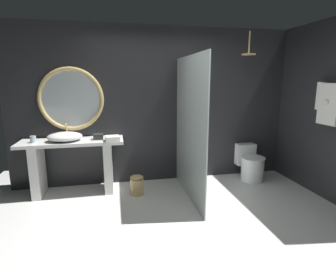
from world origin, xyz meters
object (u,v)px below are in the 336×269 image
Objects in this scene: tumbler_cup at (33,139)px; hanging_bathrobe at (331,101)px; vessel_sink at (65,137)px; tissue_box at (98,137)px; waste_bin at (137,185)px; toilet at (250,165)px; rain_shower_head at (249,52)px; round_wall_mirror at (71,99)px; folded_hand_towel at (112,138)px.

hanging_bathrobe reaches higher than tumbler_cup.
vessel_sink is 0.48m from tissue_box.
hanging_bathrobe reaches higher than waste_bin.
tumbler_cup is at bearing -179.56° from toilet.
tissue_box is 2.74m from rain_shower_head.
round_wall_mirror is 2.69× the size of rain_shower_head.
waste_bin is at bearing -172.70° from rain_shower_head.
round_wall_mirror is 1.55× the size of hanging_bathrobe.
round_wall_mirror is 0.92m from folded_hand_towel.
tissue_box is (0.48, 0.01, -0.03)m from vessel_sink.
waste_bin is (-2.64, 0.71, -1.29)m from hanging_bathrobe.
hanging_bathrobe is 2.09× the size of waste_bin.
hanging_bathrobe is 1.64m from toilet.
toilet is (2.59, -0.01, -0.62)m from tissue_box.
rain_shower_head is 2.56m from folded_hand_towel.
tumbler_cup reaches higher than toilet.
vessel_sink reaches higher than waste_bin.
rain_shower_head is (2.81, -0.27, 0.73)m from round_wall_mirror.
tumbler_cup is at bearing -177.84° from tissue_box.
tumbler_cup is 1.66m from waste_bin.
round_wall_mirror reaches higher than vessel_sink.
vessel_sink is at bearing 169.54° from folded_hand_towel.
round_wall_mirror is at bearing 161.13° from hanging_bathrobe.
hanging_bathrobe is 3.16× the size of folded_hand_towel.
rain_shower_head is 1.91m from toilet.
vessel_sink is at bearing -179.90° from toilet.
vessel_sink is 2.49× the size of folded_hand_towel.
hanging_bathrobe is at bearing -15.16° from waste_bin.
folded_hand_towel is (1.13, -0.11, -0.01)m from tumbler_cup.
folded_hand_towel is at bearing 162.09° from waste_bin.
round_wall_mirror reaches higher than tumbler_cup.
toilet is 2.46m from folded_hand_towel.
folded_hand_towel is (-0.34, 0.11, 0.72)m from waste_bin.
tumbler_cup is at bearing 174.63° from folded_hand_towel.
tissue_box is at bearing 2.16° from tumbler_cup.
vessel_sink is 1.37× the size of rain_shower_head.
tumbler_cup is 0.32× the size of waste_bin.
vessel_sink is at bearing 165.45° from hanging_bathrobe.
round_wall_mirror reaches higher than folded_hand_towel.
tumbler_cup is 0.10× the size of round_wall_mirror.
hanging_bathrobe is at bearing -14.55° from vessel_sink.
tissue_box reaches higher than folded_hand_towel.
tissue_box is 0.73m from round_wall_mirror.
tumbler_cup is 0.49× the size of folded_hand_towel.
toilet is 1.94× the size of waste_bin.
vessel_sink is 1.30m from waste_bin.
folded_hand_towel is (-2.37, -0.13, 0.61)m from toilet.
tissue_box reaches higher than waste_bin.
waste_bin is (-1.87, -0.24, -2.02)m from rain_shower_head.
rain_shower_head is at bearing 0.00° from vessel_sink.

